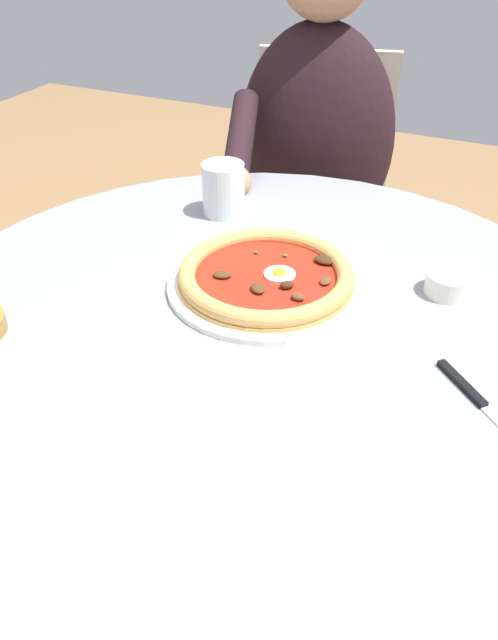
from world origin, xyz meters
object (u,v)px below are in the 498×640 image
Objects in this scene: dining_table at (257,378)px; diner_person at (310,214)px; water_glass at (223,192)px; steak_knife at (475,397)px; cafe_chair_diner at (317,189)px; pizza_on_plate at (266,277)px; ramekin_capers at (449,283)px.

diner_person is at bearing -76.89° from dining_table.
water_glass is at bearing -55.02° from dining_table.
steak_knife is 0.13× the size of diner_person.
dining_table is 1.22× the size of cafe_chair_diner.
steak_knife is at bearing 122.24° from diner_person.
steak_knife is at bearing 158.77° from pizza_on_plate.
ramekin_capers is at bearing -72.06° from steak_knife.
ramekin_capers is (-0.24, -0.17, 0.14)m from dining_table.
diner_person reaches higher than dining_table.
pizza_on_plate reaches higher than ramekin_capers.
ramekin_capers is (-0.26, -0.10, 0.00)m from pizza_on_plate.
pizza_on_plate is at bearing 102.84° from cafe_chair_diner.
dining_table is 3.46× the size of pizza_on_plate.
cafe_chair_diner reaches higher than dining_table.
steak_knife is 1.05m from cafe_chair_diner.
dining_table is 0.16m from pizza_on_plate.
steak_knife is at bearing 146.67° from water_glass.
pizza_on_plate is 0.27m from water_glass.
cafe_chair_diner reaches higher than steak_knife.
ramekin_capers is at bearing 127.33° from diner_person.
dining_table is 10.94× the size of water_glass.
ramekin_capers is 0.06× the size of diner_person.
diner_person reaches higher than water_glass.
ramekin_capers is 0.83m from cafe_chair_diner.
dining_table is 0.38m from water_glass.
water_glass is at bearing 85.87° from diner_person.
water_glass is 0.63× the size of steak_knife.
ramekin_capers reaches higher than dining_table.
ramekin_capers is (0.07, -0.23, 0.02)m from steak_knife.
pizza_on_plate is at bearing -75.60° from dining_table.
cafe_chair_diner is (0.44, -0.67, -0.20)m from ramekin_capers.
water_glass is 0.45m from ramekin_capers.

